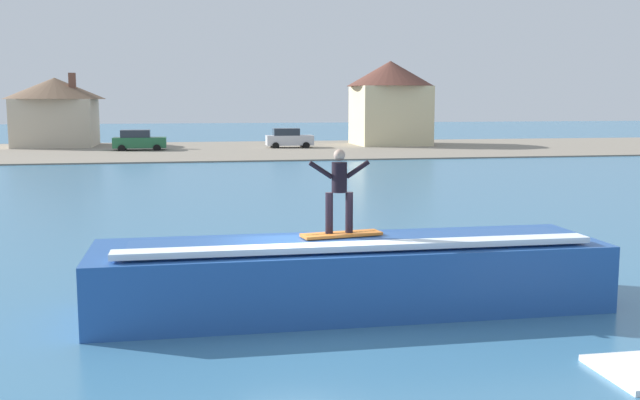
{
  "coord_description": "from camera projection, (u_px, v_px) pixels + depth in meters",
  "views": [
    {
      "loc": [
        -2.33,
        -14.63,
        4.38
      ],
      "look_at": [
        1.05,
        3.69,
        1.84
      ],
      "focal_mm": 41.13,
      "sensor_mm": 36.0,
      "label": 1
    }
  ],
  "objects": [
    {
      "name": "ground_plane",
      "position": [
        303.0,
        312.0,
        15.26
      ],
      "size": [
        260.0,
        260.0,
        0.0
      ],
      "primitive_type": "plane",
      "color": "teal"
    },
    {
      "name": "wave_crest",
      "position": [
        350.0,
        274.0,
        15.5
      ],
      "size": [
        10.7,
        2.87,
        1.57
      ],
      "color": "#25529D",
      "rests_on": "ground_plane"
    },
    {
      "name": "car_far_shore",
      "position": [
        289.0,
        138.0,
        66.9
      ],
      "size": [
        4.28,
        2.02,
        1.86
      ],
      "color": "silver",
      "rests_on": "ground_plane"
    },
    {
      "name": "shoreline_bank",
      "position": [
        212.0,
        150.0,
        64.21
      ],
      "size": [
        120.0,
        24.69,
        0.11
      ],
      "color": "gray",
      "rests_on": "ground_plane"
    },
    {
      "name": "house_gabled_white",
      "position": [
        390.0,
        99.0,
        70.84
      ],
      "size": [
        8.46,
        8.46,
        8.15
      ],
      "color": "beige",
      "rests_on": "ground_plane"
    },
    {
      "name": "car_near_shore",
      "position": [
        139.0,
        140.0,
        63.34
      ],
      "size": [
        4.5,
        2.24,
        1.86
      ],
      "color": "#23663D",
      "rests_on": "ground_plane"
    },
    {
      "name": "surfboard",
      "position": [
        341.0,
        234.0,
        15.3
      ],
      "size": [
        1.75,
        0.74,
        0.06
      ],
      "color": "orange",
      "rests_on": "wave_crest"
    },
    {
      "name": "surfer",
      "position": [
        339.0,
        186.0,
        15.16
      ],
      "size": [
        1.29,
        0.32,
        1.75
      ],
      "color": "black",
      "rests_on": "surfboard"
    },
    {
      "name": "house_with_chimney",
      "position": [
        56.0,
        109.0,
        68.68
      ],
      "size": [
        9.3,
        9.3,
        6.91
      ],
      "color": "beige",
      "rests_on": "ground_plane"
    }
  ]
}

